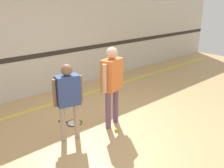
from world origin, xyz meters
TOP-DOWN VIEW (x-y plane):
  - ground_plane at (0.00, 0.00)m, footprint 16.00×16.00m
  - wall_back at (0.00, 2.70)m, footprint 16.00×0.07m
  - floor_stripe at (0.00, 1.85)m, footprint 14.40×0.10m
  - person_instructor at (0.20, 0.13)m, footprint 0.57×0.36m
  - person_student_left at (-0.71, 0.24)m, footprint 0.52×0.30m
  - racket_spare_on_floor at (-0.35, 0.69)m, footprint 0.43×0.51m
  - tennis_ball_near_instructor at (0.07, -0.13)m, footprint 0.07×0.07m
  - tennis_ball_by_spare_racket at (-0.18, 0.65)m, footprint 0.07×0.07m
  - tennis_ball_stray_left at (-0.19, 0.74)m, footprint 0.07×0.07m

SIDE VIEW (x-z plane):
  - ground_plane at x=0.00m, z-range 0.00..0.00m
  - floor_stripe at x=0.00m, z-range 0.00..0.01m
  - racket_spare_on_floor at x=-0.35m, z-range -0.01..0.03m
  - tennis_ball_near_instructor at x=0.07m, z-range 0.00..0.07m
  - tennis_ball_by_spare_racket at x=-0.18m, z-range 0.00..0.07m
  - tennis_ball_stray_left at x=-0.19m, z-range 0.00..0.07m
  - person_student_left at x=-0.71m, z-range 0.16..1.55m
  - person_instructor at x=0.20m, z-range 0.19..1.76m
  - wall_back at x=0.00m, z-range 0.00..3.20m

